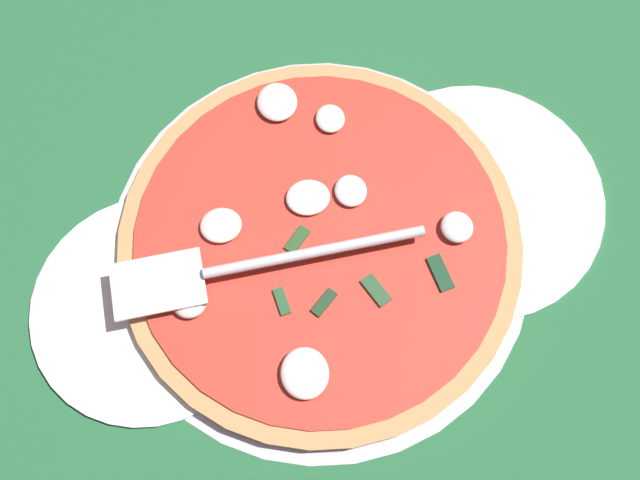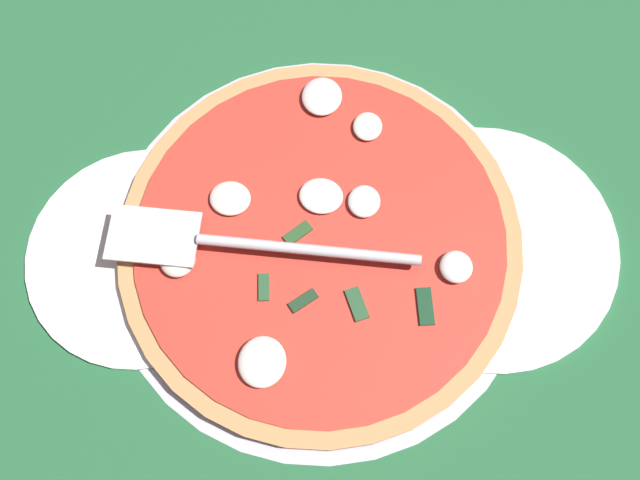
{
  "view_description": "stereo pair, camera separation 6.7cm",
  "coord_description": "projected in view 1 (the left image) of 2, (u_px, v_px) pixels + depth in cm",
  "views": [
    {
      "loc": [
        5.05,
        24.4,
        65.5
      ],
      "look_at": [
        1.74,
        2.51,
        1.9
      ],
      "focal_mm": 39.67,
      "sensor_mm": 36.0,
      "label": 1
    },
    {
      "loc": [
        -1.67,
        24.39,
        65.5
      ],
      "look_at": [
        1.74,
        2.51,
        1.9
      ],
      "focal_mm": 39.67,
      "sensor_mm": 36.0,
      "label": 2
    }
  ],
  "objects": [
    {
      "name": "pizza_pan",
      "position": [
        320.0,
        245.0,
        0.69
      ],
      "size": [
        41.14,
        41.14,
        0.9
      ],
      "primitive_type": "cylinder",
      "color": "silver",
      "rests_on": "ground_plane"
    },
    {
      "name": "dinner_plate_left",
      "position": [
        478.0,
        202.0,
        0.7
      ],
      "size": [
        25.12,
        25.12,
        1.0
      ],
      "primitive_type": "cylinder",
      "color": "white",
      "rests_on": "ground_plane"
    },
    {
      "name": "dinner_plate_right",
      "position": [
        149.0,
        307.0,
        0.67
      ],
      "size": [
        22.2,
        22.2,
        1.0
      ],
      "primitive_type": "cylinder",
      "color": "white",
      "rests_on": "ground_plane"
    },
    {
      "name": "ground_plane",
      "position": [
        333.0,
        222.0,
        0.7
      ],
      "size": [
        107.75,
        107.75,
        0.8
      ],
      "primitive_type": "cube",
      "color": "#266339"
    },
    {
      "name": "pizza_server",
      "position": [
        253.0,
        265.0,
        0.64
      ],
      "size": [
        29.14,
        5.87,
        1.0
      ],
      "rotation": [
        0.0,
        0.0,
        0.05
      ],
      "color": "silver",
      "rests_on": "pizza"
    },
    {
      "name": "pizza",
      "position": [
        319.0,
        240.0,
        0.68
      ],
      "size": [
        38.61,
        38.61,
        2.77
      ],
      "color": "tan",
      "rests_on": "pizza_pan"
    }
  ]
}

